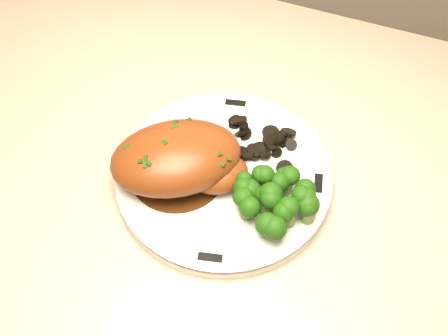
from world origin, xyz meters
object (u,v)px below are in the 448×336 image
(broccoli_florets, at_px, (277,200))
(counter, at_px, (287,329))
(plate, at_px, (224,177))
(chicken_breast, at_px, (181,159))

(broccoli_florets, bearing_deg, counter, 46.83)
(counter, height_order, plate, counter)
(counter, xyz_separation_m, chicken_breast, (-0.15, -0.04, 0.47))
(counter, bearing_deg, chicken_breast, -166.36)
(plate, xyz_separation_m, chicken_breast, (-0.04, -0.02, 0.04))
(plate, height_order, broccoli_florets, broccoli_florets)
(plate, bearing_deg, counter, 10.13)
(chicken_breast, xyz_separation_m, broccoli_florets, (0.11, -0.01, -0.01))
(chicken_breast, relative_size, broccoli_florets, 1.93)
(plate, distance_m, chicken_breast, 0.06)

